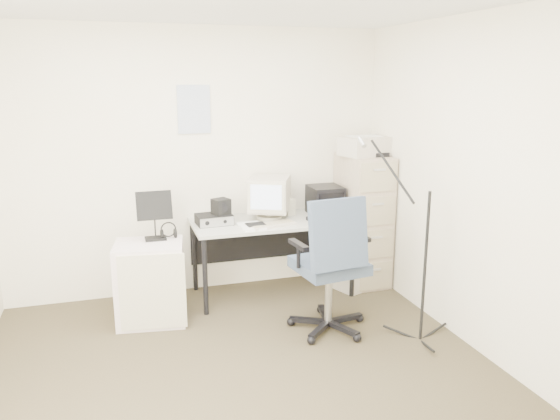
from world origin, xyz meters
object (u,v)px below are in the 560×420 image
object	(u,v)px
desk	(272,257)
side_cart	(150,282)
filing_cabinet	(363,220)
office_chair	(329,263)

from	to	relation	value
desk	side_cart	size ratio (longest dim) A/B	2.16
filing_cabinet	desk	distance (m)	0.99
filing_cabinet	desk	xyz separation A→B (m)	(-0.95, -0.03, -0.29)
office_chair	filing_cabinet	bearing A→B (deg)	43.98
filing_cabinet	side_cart	bearing A→B (deg)	-171.48
desk	side_cart	distance (m)	1.20
filing_cabinet	side_cart	distance (m)	2.16
desk	office_chair	xyz separation A→B (m)	(0.22, -0.89, 0.21)
office_chair	side_cart	size ratio (longest dim) A/B	1.67
filing_cabinet	office_chair	world-z (taller)	filing_cabinet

